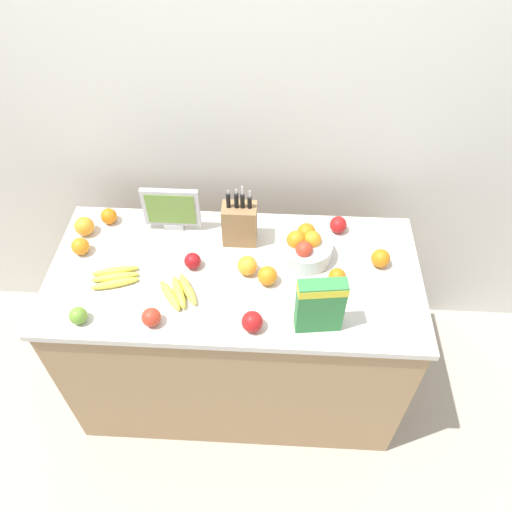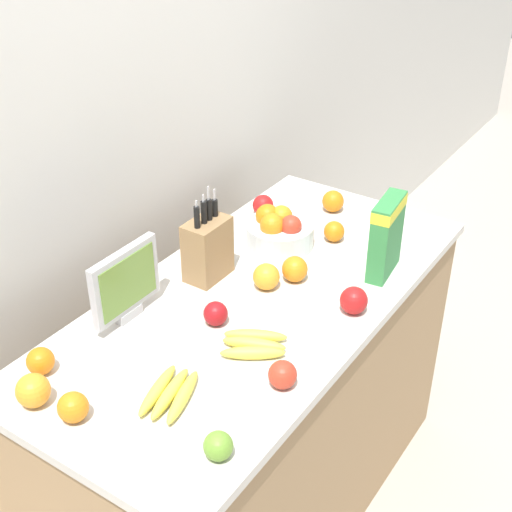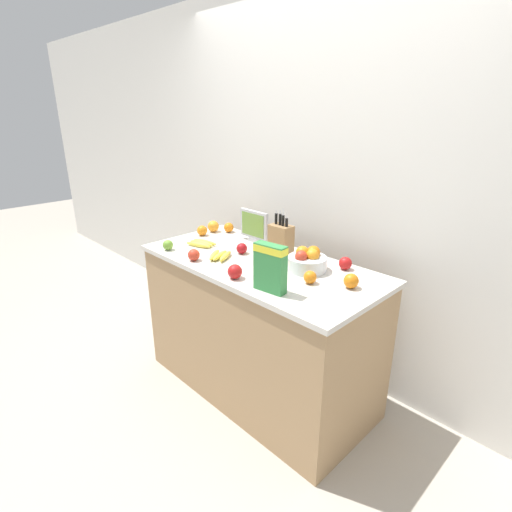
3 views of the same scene
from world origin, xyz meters
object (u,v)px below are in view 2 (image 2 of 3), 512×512
knife_block (208,248)px  orange_mid_left (334,231)px  fruit_bowl (279,230)px  orange_mid_right (295,269)px  banana_bunch_right (170,393)px  apple_by_knife_block (263,205)px  cereal_box (386,233)px  orange_near_bowl (33,390)px  apple_rightmost (354,300)px  orange_by_cereal (73,407)px  banana_bunch_left (254,344)px  small_monitor (126,283)px  orange_front_right (40,361)px  apple_middle (283,375)px  apple_near_bananas (216,314)px  orange_front_left (266,276)px  apple_leftmost (218,446)px  orange_front_center (333,201)px

knife_block → orange_mid_left: size_ratio=4.33×
fruit_bowl → orange_mid_right: (-0.15, -0.15, -0.02)m
banana_bunch_right → apple_by_knife_block: (0.93, 0.34, 0.02)m
knife_block → fruit_bowl: 0.30m
cereal_box → orange_near_bowl: bearing=149.3°
apple_rightmost → apple_by_knife_block: apple_rightmost is taller
knife_block → orange_by_cereal: (-0.67, -0.11, -0.06)m
fruit_bowl → banana_bunch_left: size_ratio=1.12×
small_monitor → banana_bunch_right: small_monitor is taller
banana_bunch_left → orange_by_cereal: orange_by_cereal is taller
banana_bunch_left → orange_front_right: bearing=133.4°
apple_by_knife_block → banana_bunch_left: bearing=-148.4°
fruit_bowl → apple_middle: bearing=-146.9°
orange_by_cereal → banana_bunch_right: bearing=-38.3°
fruit_bowl → orange_mid_right: bearing=-134.5°
orange_by_cereal → apple_rightmost: bearing=-24.9°
fruit_bowl → apple_by_knife_block: (0.15, 0.16, -0.02)m
banana_bunch_right → apple_rightmost: (0.57, -0.21, 0.02)m
apple_near_bananas → orange_mid_left: 0.60m
banana_bunch_left → orange_front_right: orange_front_right is taller
apple_rightmost → apple_near_bananas: size_ratio=1.16×
orange_by_cereal → banana_bunch_left: bearing=-24.7°
orange_front_left → apple_middle: bearing=-141.4°
apple_leftmost → orange_mid_left: bearing=14.0°
knife_block → banana_bunch_left: (-0.22, -0.32, -0.08)m
apple_near_bananas → orange_front_left: 0.23m
banana_bunch_right → orange_mid_left: size_ratio=3.00×
orange_mid_left → cereal_box: bearing=-111.1°
orange_front_center → small_monitor: bearing=169.3°
orange_front_right → orange_front_center: 1.21m
knife_block → apple_middle: 0.55m
cereal_box → orange_mid_left: (0.09, 0.22, -0.10)m
banana_bunch_left → apple_leftmost: size_ratio=2.94×
orange_front_right → orange_near_bowl: bearing=-139.7°
banana_bunch_right → orange_by_cereal: size_ratio=2.80×
orange_mid_right → cereal_box: bearing=-46.3°
apple_by_knife_block → cereal_box: bearing=-101.5°
knife_block → orange_mid_left: (0.41, -0.22, -0.07)m
small_monitor → orange_front_left: small_monitor is taller
apple_middle → apple_by_knife_block: (0.73, 0.54, 0.00)m
small_monitor → fruit_bowl: bearing=-13.2°
orange_near_bowl → knife_block: bearing=-0.6°
small_monitor → banana_bunch_left: size_ratio=1.24×
apple_leftmost → orange_by_cereal: orange_by_cereal is taller
banana_bunch_left → orange_front_center: (0.82, 0.21, 0.02)m
orange_near_bowl → apple_leftmost: bearing=-76.6°
banana_bunch_left → small_monitor: bearing=102.2°
fruit_bowl → apple_rightmost: 0.43m
orange_by_cereal → orange_mid_right: orange_mid_right is taller
banana_bunch_right → orange_mid_right: size_ratio=2.62×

